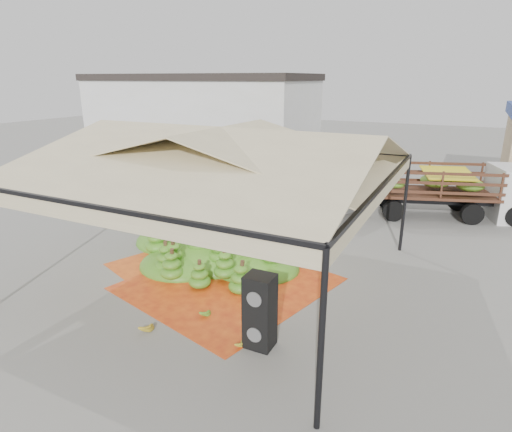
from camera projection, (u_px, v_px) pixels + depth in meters
The scene contains 17 objects.
ground at pixel (225, 275), 11.72m from camera, with size 90.00×90.00×0.00m, color slate.
canopy_tent at pixel (222, 156), 10.71m from camera, with size 8.10×8.10×4.00m.
building_white at pixel (200, 118), 27.06m from camera, with size 14.30×6.30×5.40m.
tarp_left at pixel (209, 268), 12.16m from camera, with size 4.51×4.30×0.01m, color orange.
tarp_right at pixel (229, 283), 11.23m from camera, with size 4.42×4.64×0.01m, color orange.
banana_heap at pixel (214, 235), 12.84m from camera, with size 6.10×5.01×1.31m, color #327017.
hand_yellow_a at pixel (145, 325), 9.16m from camera, with size 0.50×0.41×0.23m, color #B18923.
hand_yellow_b at pixel (238, 342), 8.62m from camera, with size 0.37×0.31×0.17m, color gold.
hand_red_a at pixel (247, 338), 8.70m from camera, with size 0.49×0.40×0.22m, color #522212.
hand_red_b at pixel (252, 337), 8.75m from camera, with size 0.46×0.38×0.21m, color #5A2014.
hand_green at pixel (204, 310), 9.75m from camera, with size 0.42×0.34×0.19m, color #3D821B.
hanging_bunches at pixel (236, 170), 12.40m from camera, with size 1.74×0.24×0.20m.
speaker_stack at pixel (260, 311), 8.41m from camera, with size 0.56×0.49×1.55m.
banana_leaves at pixel (163, 245), 13.80m from camera, with size 0.96×1.36×3.70m, color #2F701E, non-canonical shape.
vendor at pixel (268, 221), 13.70m from camera, with size 0.58×0.38×1.59m, color gray.
truck_left at pixel (285, 172), 18.18m from camera, with size 6.67×3.94×2.17m.
truck_right at pixel (461, 186), 16.29m from camera, with size 6.21×3.75×2.02m.
Camera 1 is at (5.52, -9.15, 5.15)m, focal length 30.00 mm.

